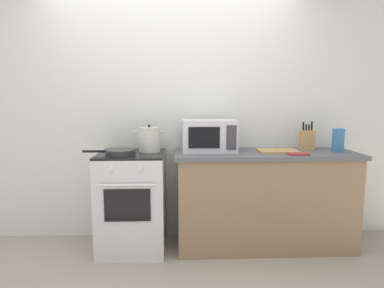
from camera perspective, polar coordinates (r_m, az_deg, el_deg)
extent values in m
plane|color=#9E9384|center=(2.72, -4.21, -23.15)|extent=(10.00, 10.00, 0.00)
cube|color=silver|center=(3.32, 1.33, 5.11)|extent=(4.40, 0.10, 2.50)
cube|color=#8C7051|center=(3.21, 12.59, -9.84)|extent=(1.64, 0.56, 0.88)
cube|color=#59595E|center=(3.11, 12.83, -1.71)|extent=(1.70, 0.60, 0.04)
cube|color=silver|center=(3.12, -10.47, -10.13)|extent=(0.60, 0.60, 0.90)
cube|color=black|center=(3.01, -10.67, -1.75)|extent=(0.60, 0.60, 0.02)
cube|color=black|center=(2.81, -11.39, -10.62)|extent=(0.39, 0.01, 0.28)
cylinder|color=silver|center=(2.74, -11.57, -7.20)|extent=(0.48, 0.02, 0.02)
cylinder|color=silver|center=(2.74, -14.07, -4.23)|extent=(0.04, 0.02, 0.04)
cylinder|color=silver|center=(2.71, -9.07, -4.26)|extent=(0.04, 0.02, 0.04)
cylinder|color=beige|center=(3.05, -7.57, 0.69)|extent=(0.20, 0.20, 0.22)
cylinder|color=beige|center=(3.04, -7.61, 2.84)|extent=(0.21, 0.21, 0.01)
sphere|color=black|center=(3.04, -7.61, 3.22)|extent=(0.03, 0.03, 0.03)
cylinder|color=beige|center=(3.06, -9.85, 2.09)|extent=(0.05, 0.01, 0.01)
cylinder|color=beige|center=(3.04, -5.33, 2.13)|extent=(0.05, 0.01, 0.01)
cylinder|color=#28282B|center=(2.90, -12.55, -1.44)|extent=(0.26, 0.26, 0.05)
cylinder|color=black|center=(2.95, -16.98, -1.25)|extent=(0.20, 0.02, 0.02)
cube|color=silver|center=(3.05, 3.02, 1.51)|extent=(0.50, 0.36, 0.30)
cube|color=black|center=(2.86, 2.17, 1.13)|extent=(0.28, 0.01, 0.19)
cube|color=#38383D|center=(2.89, 7.01, 1.15)|extent=(0.09, 0.01, 0.22)
cube|color=tan|center=(3.12, 14.95, -1.20)|extent=(0.36, 0.26, 0.02)
cube|color=tan|center=(3.35, 19.71, 0.66)|extent=(0.13, 0.10, 0.19)
cylinder|color=black|center=(3.32, 19.13, 3.00)|extent=(0.02, 0.02, 0.08)
cylinder|color=black|center=(3.33, 19.58, 2.80)|extent=(0.02, 0.02, 0.06)
cylinder|color=black|center=(3.34, 20.02, 2.79)|extent=(0.02, 0.02, 0.06)
cylinder|color=black|center=(3.35, 20.48, 3.03)|extent=(0.02, 0.02, 0.09)
cube|color=teal|center=(3.29, 24.47, 0.58)|extent=(0.08, 0.08, 0.22)
cube|color=#993333|center=(3.01, 18.23, -1.66)|extent=(0.18, 0.14, 0.02)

